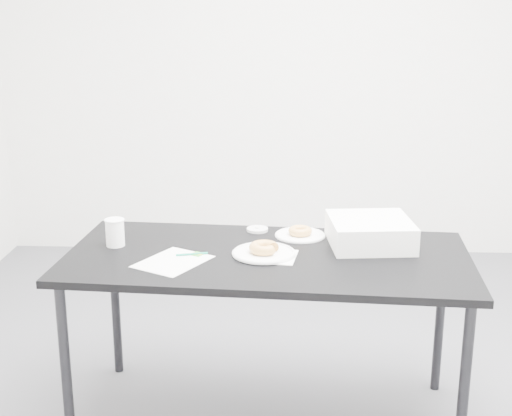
{
  "coord_description": "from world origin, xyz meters",
  "views": [
    {
      "loc": [
        -0.02,
        -2.9,
        1.71
      ],
      "look_at": [
        -0.15,
        0.02,
        0.88
      ],
      "focal_mm": 50.0,
      "sensor_mm": 36.0,
      "label": 1
    }
  ],
  "objects_px": {
    "table": "(267,268)",
    "coffee_cup": "(115,232)",
    "pen": "(192,254)",
    "donut_near": "(264,248)",
    "donut_far": "(300,231)",
    "plate_near": "(264,253)",
    "bakery_box": "(370,232)",
    "plate_far": "(300,235)",
    "scorecard": "(173,262)"
  },
  "relations": [
    {
      "from": "table",
      "to": "coffee_cup",
      "type": "distance_m",
      "value": 0.65
    },
    {
      "from": "pen",
      "to": "donut_near",
      "type": "height_order",
      "value": "donut_near"
    },
    {
      "from": "coffee_cup",
      "to": "donut_far",
      "type": "bearing_deg",
      "value": 11.97
    },
    {
      "from": "table",
      "to": "plate_near",
      "type": "relative_size",
      "value": 6.5
    },
    {
      "from": "donut_near",
      "to": "pen",
      "type": "bearing_deg",
      "value": -175.67
    },
    {
      "from": "plate_near",
      "to": "bakery_box",
      "type": "relative_size",
      "value": 0.78
    },
    {
      "from": "table",
      "to": "plate_far",
      "type": "xyz_separation_m",
      "value": [
        0.14,
        0.25,
        0.06
      ]
    },
    {
      "from": "donut_far",
      "to": "bakery_box",
      "type": "bearing_deg",
      "value": -19.75
    },
    {
      "from": "table",
      "to": "plate_far",
      "type": "relative_size",
      "value": 7.63
    },
    {
      "from": "plate_far",
      "to": "coffee_cup",
      "type": "relative_size",
      "value": 1.89
    },
    {
      "from": "plate_far",
      "to": "scorecard",
      "type": "bearing_deg",
      "value": -145.41
    },
    {
      "from": "scorecard",
      "to": "donut_near",
      "type": "xyz_separation_m",
      "value": [
        0.35,
        0.1,
        0.03
      ]
    },
    {
      "from": "pen",
      "to": "plate_far",
      "type": "bearing_deg",
      "value": 18.07
    },
    {
      "from": "scorecard",
      "to": "pen",
      "type": "height_order",
      "value": "pen"
    },
    {
      "from": "pen",
      "to": "scorecard",
      "type": "bearing_deg",
      "value": -144.52
    },
    {
      "from": "donut_far",
      "to": "table",
      "type": "bearing_deg",
      "value": -118.79
    },
    {
      "from": "table",
      "to": "scorecard",
      "type": "height_order",
      "value": "scorecard"
    },
    {
      "from": "scorecard",
      "to": "pen",
      "type": "bearing_deg",
      "value": 78.48
    },
    {
      "from": "table",
      "to": "coffee_cup",
      "type": "bearing_deg",
      "value": 176.46
    },
    {
      "from": "donut_near",
      "to": "plate_far",
      "type": "bearing_deg",
      "value": 59.05
    },
    {
      "from": "scorecard",
      "to": "plate_far",
      "type": "height_order",
      "value": "plate_far"
    },
    {
      "from": "table",
      "to": "bakery_box",
      "type": "xyz_separation_m",
      "value": [
        0.43,
        0.14,
        0.11
      ]
    },
    {
      "from": "pen",
      "to": "plate_near",
      "type": "bearing_deg",
      "value": -9.39
    },
    {
      "from": "scorecard",
      "to": "donut_far",
      "type": "height_order",
      "value": "donut_far"
    },
    {
      "from": "donut_near",
      "to": "donut_far",
      "type": "relative_size",
      "value": 1.17
    },
    {
      "from": "scorecard",
      "to": "coffee_cup",
      "type": "bearing_deg",
      "value": 175.01
    },
    {
      "from": "pen",
      "to": "coffee_cup",
      "type": "relative_size",
      "value": 1.1
    },
    {
      "from": "coffee_cup",
      "to": "pen",
      "type": "bearing_deg",
      "value": -17.89
    },
    {
      "from": "table",
      "to": "plate_near",
      "type": "distance_m",
      "value": 0.06
    },
    {
      "from": "pen",
      "to": "donut_near",
      "type": "xyz_separation_m",
      "value": [
        0.29,
        0.02,
        0.02
      ]
    },
    {
      "from": "plate_near",
      "to": "donut_near",
      "type": "relative_size",
      "value": 2.13
    },
    {
      "from": "bakery_box",
      "to": "donut_near",
      "type": "bearing_deg",
      "value": -167.07
    },
    {
      "from": "plate_near",
      "to": "bakery_box",
      "type": "distance_m",
      "value": 0.47
    },
    {
      "from": "donut_far",
      "to": "donut_near",
      "type": "bearing_deg",
      "value": -120.95
    },
    {
      "from": "coffee_cup",
      "to": "plate_far",
      "type": "bearing_deg",
      "value": 11.97
    },
    {
      "from": "coffee_cup",
      "to": "donut_near",
      "type": "bearing_deg",
      "value": -7.87
    },
    {
      "from": "plate_far",
      "to": "donut_near",
      "type": "bearing_deg",
      "value": -120.95
    },
    {
      "from": "scorecard",
      "to": "donut_near",
      "type": "distance_m",
      "value": 0.37
    },
    {
      "from": "pen",
      "to": "bakery_box",
      "type": "height_order",
      "value": "bakery_box"
    },
    {
      "from": "donut_near",
      "to": "table",
      "type": "bearing_deg",
      "value": 10.77
    },
    {
      "from": "table",
      "to": "donut_far",
      "type": "distance_m",
      "value": 0.29
    },
    {
      "from": "scorecard",
      "to": "pen",
      "type": "xyz_separation_m",
      "value": [
        0.07,
        0.08,
        0.01
      ]
    },
    {
      "from": "table",
      "to": "bakery_box",
      "type": "bearing_deg",
      "value": 22.6
    },
    {
      "from": "plate_near",
      "to": "donut_near",
      "type": "distance_m",
      "value": 0.02
    },
    {
      "from": "scorecard",
      "to": "donut_far",
      "type": "relative_size",
      "value": 2.66
    },
    {
      "from": "bakery_box",
      "to": "plate_near",
      "type": "bearing_deg",
      "value": -167.07
    },
    {
      "from": "pen",
      "to": "donut_far",
      "type": "distance_m",
      "value": 0.52
    },
    {
      "from": "donut_near",
      "to": "donut_far",
      "type": "distance_m",
      "value": 0.29
    },
    {
      "from": "table",
      "to": "pen",
      "type": "xyz_separation_m",
      "value": [
        -0.3,
        -0.02,
        0.06
      ]
    },
    {
      "from": "donut_far",
      "to": "scorecard",
      "type": "bearing_deg",
      "value": -145.41
    }
  ]
}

